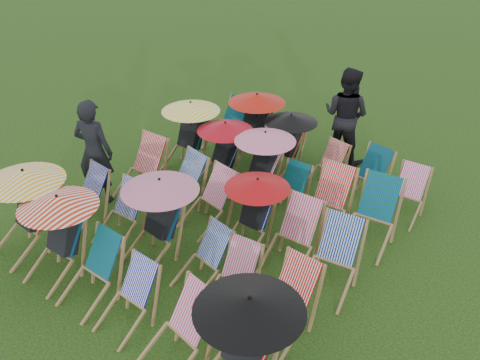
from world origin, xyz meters
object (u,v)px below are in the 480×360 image
Objects in this scene: deckchair_29 at (406,195)px; person_rear at (346,115)px; deckchair_0 at (23,210)px; person_left at (94,152)px; deckchair_5 at (238,346)px.

deckchair_29 is 0.44× the size of person_rear.
person_left is (-0.35, 1.60, 0.21)m from deckchair_0.
deckchair_5 is at bearing 139.64° from person_left.
person_rear is at bearing 70.71° from deckchair_0.
deckchair_5 is at bearing 106.81° from person_rear.
deckchair_0 reaches higher than deckchair_29.
person_left reaches higher than deckchair_5.
person_rear is at bearing 120.60° from deckchair_5.
deckchair_0 is 0.98× the size of deckchair_5.
deckchair_29 is 2.22m from person_rear.
person_rear is (-1.83, 1.13, 0.53)m from deckchair_29.
person_left is at bearing -151.45° from deckchair_29.
person_left is at bearing 172.14° from deckchair_5.
deckchair_5 reaches higher than deckchair_29.
deckchair_29 is (-0.07, 4.47, -0.32)m from deckchair_5.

